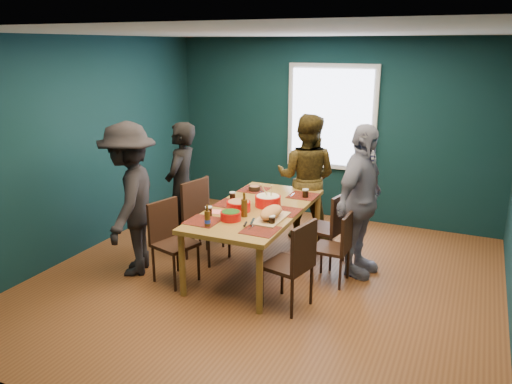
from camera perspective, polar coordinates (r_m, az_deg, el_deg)
room at (r=5.54m, az=2.24°, el=3.81°), size 5.01×5.01×2.71m
dining_table at (r=5.80m, az=0.11°, el=-2.48°), size 1.05×2.05×0.77m
chair_left_far at (r=6.75m, az=-5.35°, el=-1.55°), size 0.44×0.44×0.86m
chair_left_mid at (r=6.22m, az=-6.25°, el=-2.51°), size 0.53×0.53×0.98m
chair_left_near at (r=5.69m, az=-9.85°, el=-4.86°), size 0.51×0.51×0.92m
chair_right_far at (r=6.06m, az=8.67°, el=-3.58°), size 0.48×0.48×0.90m
chair_right_mid at (r=5.61m, az=9.39°, el=-5.78°), size 0.38×0.38×0.83m
chair_right_near at (r=5.00m, az=4.46°, el=-7.65°), size 0.51×0.51×0.93m
person_far_left at (r=6.45m, az=-8.47°, el=0.56°), size 0.49×0.67×1.67m
person_back at (r=6.75m, az=5.76°, el=1.63°), size 0.88×0.71×1.72m
person_right at (r=5.76m, az=11.83°, el=-1.06°), size 0.62×1.10×1.76m
person_near_left at (r=5.87m, az=-14.19°, el=-0.84°), size 1.05×1.31×1.78m
bowl_salad at (r=5.66m, az=-2.01°, el=-1.57°), size 0.27×0.27×0.11m
bowl_dumpling at (r=5.82m, az=1.37°, el=-0.97°), size 0.30×0.30×0.28m
bowl_herbs at (r=5.37m, az=-2.90°, el=-2.69°), size 0.22×0.22×0.10m
cutting_board at (r=5.37m, az=1.73°, el=-2.50°), size 0.31×0.65×0.14m
small_bowl at (r=6.43m, az=-0.17°, el=0.44°), size 0.15×0.15×0.06m
beer_bottle_a at (r=5.19m, az=-5.57°, el=-3.06°), size 0.06×0.06×0.23m
beer_bottle_b at (r=5.46m, az=-1.35°, el=-1.76°), size 0.07×0.07×0.27m
cola_glass_a at (r=5.51m, az=-5.43°, el=-2.16°), size 0.08×0.08×0.11m
cola_glass_b at (r=5.22m, az=1.82°, el=-3.19°), size 0.07×0.07×0.10m
cola_glass_c at (r=6.17m, az=5.67°, el=-0.11°), size 0.08×0.08×0.11m
cola_glass_d at (r=6.04m, az=-2.70°, el=-0.43°), size 0.07×0.07×0.10m
napkin_a at (r=5.73m, az=4.00°, el=-2.00°), size 0.17×0.17×0.00m
napkin_b at (r=5.66m, az=-4.76°, el=-2.26°), size 0.18×0.18×0.00m
napkin_c at (r=5.10m, az=0.73°, el=-4.35°), size 0.16×0.16×0.00m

